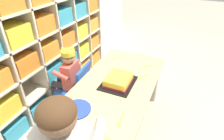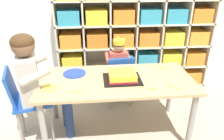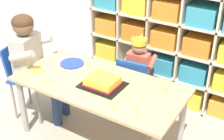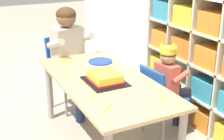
{
  "view_description": "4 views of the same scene",
  "coord_description": "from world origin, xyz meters",
  "px_view_note": "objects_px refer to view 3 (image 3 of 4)",
  "views": [
    {
      "loc": [
        -1.24,
        -0.51,
        1.6
      ],
      "look_at": [
        0.01,
        0.03,
        0.76
      ],
      "focal_mm": 29.26,
      "sensor_mm": 36.0,
      "label": 1
    },
    {
      "loc": [
        -0.21,
        -1.76,
        1.5
      ],
      "look_at": [
        -0.04,
        0.02,
        0.68
      ],
      "focal_mm": 34.25,
      "sensor_mm": 36.0,
      "label": 2
    },
    {
      "loc": [
        1.25,
        -1.8,
        1.93
      ],
      "look_at": [
        0.08,
        0.09,
        0.7
      ],
      "focal_mm": 49.69,
      "sensor_mm": 36.0,
      "label": 3
    },
    {
      "loc": [
        2.12,
        -0.98,
        1.54
      ],
      "look_at": [
        0.04,
        0.05,
        0.68
      ],
      "focal_mm": 51.22,
      "sensor_mm": 36.0,
      "label": 4
    }
  ],
  "objects_px": {
    "classroom_chair_adult_side": "(25,73)",
    "fork_at_table_front_edge": "(111,104)",
    "adult_helper_seated": "(33,57)",
    "activity_table": "(99,91)",
    "fork_beside_plate_stack": "(164,89)",
    "paper_plate_stack": "(72,63)",
    "classroom_chair_blue": "(135,82)",
    "child_with_crown": "(140,64)",
    "birthday_cake_on_tray": "(103,82)",
    "fork_scattered_mid_table": "(137,113)",
    "fork_near_cake_tray": "(49,81)"
  },
  "relations": [
    {
      "from": "classroom_chair_adult_side",
      "to": "fork_at_table_front_edge",
      "type": "distance_m",
      "value": 1.11
    },
    {
      "from": "birthday_cake_on_tray",
      "to": "fork_beside_plate_stack",
      "type": "distance_m",
      "value": 0.5
    },
    {
      "from": "classroom_chair_adult_side",
      "to": "fork_at_table_front_edge",
      "type": "xyz_separation_m",
      "value": [
        1.09,
        -0.16,
        0.14
      ]
    },
    {
      "from": "activity_table",
      "to": "fork_scattered_mid_table",
      "type": "bearing_deg",
      "value": -22.98
    },
    {
      "from": "adult_helper_seated",
      "to": "fork_at_table_front_edge",
      "type": "height_order",
      "value": "adult_helper_seated"
    },
    {
      "from": "classroom_chair_blue",
      "to": "fork_beside_plate_stack",
      "type": "relative_size",
      "value": 5.63
    },
    {
      "from": "fork_at_table_front_edge",
      "to": "birthday_cake_on_tray",
      "type": "bearing_deg",
      "value": -14.76
    },
    {
      "from": "activity_table",
      "to": "birthday_cake_on_tray",
      "type": "height_order",
      "value": "birthday_cake_on_tray"
    },
    {
      "from": "adult_helper_seated",
      "to": "fork_at_table_front_edge",
      "type": "distance_m",
      "value": 0.99
    },
    {
      "from": "fork_at_table_front_edge",
      "to": "fork_near_cake_tray",
      "type": "relative_size",
      "value": 0.93
    },
    {
      "from": "fork_at_table_front_edge",
      "to": "fork_beside_plate_stack",
      "type": "height_order",
      "value": "same"
    },
    {
      "from": "activity_table",
      "to": "fork_at_table_front_edge",
      "type": "height_order",
      "value": "fork_at_table_front_edge"
    },
    {
      "from": "child_with_crown",
      "to": "paper_plate_stack",
      "type": "xyz_separation_m",
      "value": [
        -0.48,
        -0.44,
        0.07
      ]
    },
    {
      "from": "activity_table",
      "to": "fork_beside_plate_stack",
      "type": "relative_size",
      "value": 12.32
    },
    {
      "from": "adult_helper_seated",
      "to": "classroom_chair_adult_side",
      "type": "bearing_deg",
      "value": 90.0
    },
    {
      "from": "fork_scattered_mid_table",
      "to": "activity_table",
      "type": "bearing_deg",
      "value": -152.05
    },
    {
      "from": "paper_plate_stack",
      "to": "fork_scattered_mid_table",
      "type": "xyz_separation_m",
      "value": [
        0.86,
        -0.35,
        -0.0
      ]
    },
    {
      "from": "child_with_crown",
      "to": "birthday_cake_on_tray",
      "type": "bearing_deg",
      "value": 81.7
    },
    {
      "from": "activity_table",
      "to": "classroom_chair_blue",
      "type": "distance_m",
      "value": 0.5
    },
    {
      "from": "child_with_crown",
      "to": "fork_near_cake_tray",
      "type": "height_order",
      "value": "child_with_crown"
    },
    {
      "from": "paper_plate_stack",
      "to": "fork_beside_plate_stack",
      "type": "relative_size",
      "value": 1.89
    },
    {
      "from": "activity_table",
      "to": "paper_plate_stack",
      "type": "relative_size",
      "value": 6.5
    },
    {
      "from": "classroom_chair_blue",
      "to": "paper_plate_stack",
      "type": "xyz_separation_m",
      "value": [
        -0.49,
        -0.33,
        0.21
      ]
    },
    {
      "from": "child_with_crown",
      "to": "fork_at_table_front_edge",
      "type": "height_order",
      "value": "child_with_crown"
    },
    {
      "from": "paper_plate_stack",
      "to": "fork_near_cake_tray",
      "type": "distance_m",
      "value": 0.35
    },
    {
      "from": "paper_plate_stack",
      "to": "fork_at_table_front_edge",
      "type": "bearing_deg",
      "value": -28.55
    },
    {
      "from": "classroom_chair_adult_side",
      "to": "fork_near_cake_tray",
      "type": "distance_m",
      "value": 0.51
    },
    {
      "from": "activity_table",
      "to": "classroom_chair_blue",
      "type": "bearing_deg",
      "value": 79.37
    },
    {
      "from": "classroom_chair_adult_side",
      "to": "paper_plate_stack",
      "type": "bearing_deg",
      "value": -80.52
    },
    {
      "from": "activity_table",
      "to": "classroom_chair_adult_side",
      "type": "relative_size",
      "value": 1.91
    },
    {
      "from": "classroom_chair_adult_side",
      "to": "adult_helper_seated",
      "type": "relative_size",
      "value": 0.71
    },
    {
      "from": "adult_helper_seated",
      "to": "fork_scattered_mid_table",
      "type": "xyz_separation_m",
      "value": [
        1.18,
        -0.18,
        -0.06
      ]
    },
    {
      "from": "classroom_chair_blue",
      "to": "fork_at_table_front_edge",
      "type": "height_order",
      "value": "classroom_chair_blue"
    },
    {
      "from": "classroom_chair_adult_side",
      "to": "activity_table",
      "type": "bearing_deg",
      "value": -101.28
    },
    {
      "from": "adult_helper_seated",
      "to": "fork_beside_plate_stack",
      "type": "distance_m",
      "value": 1.24
    },
    {
      "from": "child_with_crown",
      "to": "activity_table",
      "type": "bearing_deg",
      "value": 76.77
    },
    {
      "from": "activity_table",
      "to": "child_with_crown",
      "type": "xyz_separation_m",
      "value": [
        0.08,
        0.59,
        0.01
      ]
    },
    {
      "from": "fork_near_cake_tray",
      "to": "child_with_crown",
      "type": "bearing_deg",
      "value": 53.82
    },
    {
      "from": "classroom_chair_adult_side",
      "to": "fork_scattered_mid_table",
      "type": "bearing_deg",
      "value": -111.02
    },
    {
      "from": "birthday_cake_on_tray",
      "to": "paper_plate_stack",
      "type": "relative_size",
      "value": 1.58
    },
    {
      "from": "birthday_cake_on_tray",
      "to": "fork_beside_plate_stack",
      "type": "bearing_deg",
      "value": 25.76
    },
    {
      "from": "child_with_crown",
      "to": "birthday_cake_on_tray",
      "type": "relative_size",
      "value": 2.45
    },
    {
      "from": "classroom_chair_adult_side",
      "to": "fork_beside_plate_stack",
      "type": "height_order",
      "value": "classroom_chair_adult_side"
    },
    {
      "from": "fork_near_cake_tray",
      "to": "classroom_chair_adult_side",
      "type": "bearing_deg",
      "value": 155.16
    },
    {
      "from": "child_with_crown",
      "to": "classroom_chair_adult_side",
      "type": "distance_m",
      "value": 1.11
    },
    {
      "from": "classroom_chair_blue",
      "to": "birthday_cake_on_tray",
      "type": "xyz_separation_m",
      "value": [
        -0.04,
        -0.5,
        0.24
      ]
    },
    {
      "from": "adult_helper_seated",
      "to": "fork_near_cake_tray",
      "type": "relative_size",
      "value": 7.43
    },
    {
      "from": "fork_beside_plate_stack",
      "to": "paper_plate_stack",
      "type": "bearing_deg",
      "value": 34.13
    },
    {
      "from": "child_with_crown",
      "to": "fork_scattered_mid_table",
      "type": "distance_m",
      "value": 0.87
    },
    {
      "from": "birthday_cake_on_tray",
      "to": "fork_at_table_front_edge",
      "type": "distance_m",
      "value": 0.28
    }
  ]
}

